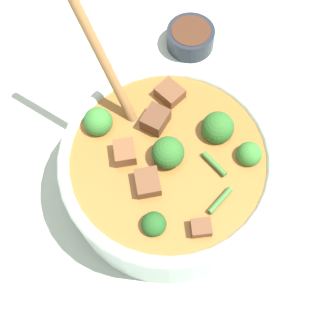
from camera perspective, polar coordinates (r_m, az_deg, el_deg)
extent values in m
plane|color=#ADBCAD|center=(0.62, 0.00, -2.68)|extent=(4.00, 4.00, 0.00)
cylinder|color=#B2C6BC|center=(0.58, 0.00, -0.83)|extent=(0.28, 0.28, 0.10)
torus|color=#B2C6BC|center=(0.53, 0.00, 1.35)|extent=(0.28, 0.28, 0.02)
cylinder|color=#9E662D|center=(0.56, 0.00, 0.05)|extent=(0.26, 0.26, 0.06)
sphere|color=#2D6B28|center=(0.52, -0.27, 2.37)|extent=(0.04, 0.04, 0.04)
cylinder|color=#6B9956|center=(0.54, -0.25, 0.98)|extent=(0.01, 0.01, 0.02)
sphere|color=#387F33|center=(0.53, 10.94, 1.87)|extent=(0.03, 0.03, 0.03)
cylinder|color=#6B9956|center=(0.55, 10.53, 0.84)|extent=(0.01, 0.01, 0.01)
sphere|color=#387F33|center=(0.55, -9.44, 6.21)|extent=(0.04, 0.04, 0.04)
cylinder|color=#6B9956|center=(0.57, -9.03, 4.85)|extent=(0.01, 0.01, 0.02)
sphere|color=#2D6B28|center=(0.54, 6.76, 5.44)|extent=(0.04, 0.04, 0.04)
cylinder|color=#6B9956|center=(0.57, 6.43, 3.94)|extent=(0.01, 0.01, 0.02)
sphere|color=#235B23|center=(0.49, -1.93, -7.60)|extent=(0.03, 0.03, 0.03)
cylinder|color=#6B9956|center=(0.51, -1.86, -8.28)|extent=(0.01, 0.01, 0.01)
cube|color=brown|center=(0.54, -1.70, 6.48)|extent=(0.03, 0.04, 0.03)
cube|color=brown|center=(0.52, -5.86, 2.05)|extent=(0.04, 0.04, 0.02)
cube|color=brown|center=(0.49, 4.49, -8.11)|extent=(0.03, 0.03, 0.02)
cube|color=brown|center=(0.51, -2.58, -2.25)|extent=(0.04, 0.04, 0.03)
cube|color=brown|center=(0.57, 0.26, 9.88)|extent=(0.04, 0.03, 0.02)
cylinder|color=#3D7533|center=(0.52, 6.28, 0.58)|extent=(0.04, 0.02, 0.01)
cylinder|color=#3D7533|center=(0.51, 7.05, -4.38)|extent=(0.01, 0.04, 0.01)
ellipsoid|color=olive|center=(0.56, -4.59, 6.24)|extent=(0.04, 0.03, 0.01)
cylinder|color=olive|center=(0.52, -9.44, 15.52)|extent=(0.13, 0.05, 0.18)
cylinder|color=#232833|center=(0.75, 3.06, 17.20)|extent=(0.08, 0.08, 0.03)
cylinder|color=#472819|center=(0.74, 3.11, 17.82)|extent=(0.07, 0.07, 0.01)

